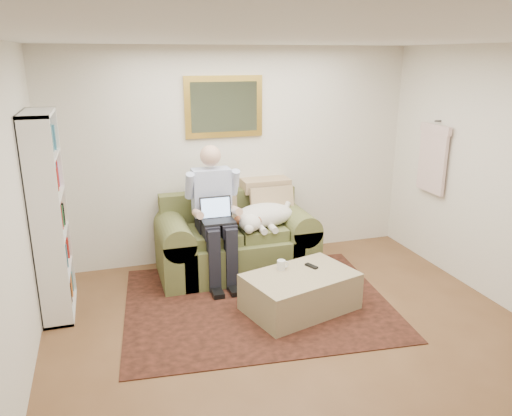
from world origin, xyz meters
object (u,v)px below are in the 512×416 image
laptop (217,215)px  ottoman (300,292)px  bookshelf (49,216)px  sofa (236,246)px  coffee_mug (281,265)px  sleeping_dog (264,215)px  seated_man (216,216)px

laptop → ottoman: bearing=-54.4°
bookshelf → sofa: bearing=11.7°
coffee_mug → bookshelf: bookshelf is taller
sleeping_dog → coffee_mug: sleeping_dog is taller
ottoman → seated_man: bearing=123.5°
sofa → laptop: laptop is taller
laptop → bookshelf: bookshelf is taller
sofa → seated_man: bearing=-148.5°
sleeping_dog → coffee_mug: size_ratio=7.50×
ottoman → bookshelf: size_ratio=0.54×
seated_man → sleeping_dog: (0.60, 0.07, -0.07)m
sofa → ottoman: 1.20m
sofa → bookshelf: size_ratio=0.91×
coffee_mug → bookshelf: bearing=165.6°
seated_man → coffee_mug: bearing=-58.3°
sofa → bookshelf: 2.12m
laptop → coffee_mug: (0.49, -0.73, -0.36)m
laptop → sleeping_dog: size_ratio=0.47×
ottoman → sleeping_dog: bearing=92.2°
coffee_mug → bookshelf: size_ratio=0.05×
laptop → ottoman: 1.26m
seated_man → ottoman: seated_man is taller
bookshelf → ottoman: bearing=-17.3°
sleeping_dog → seated_man: bearing=-172.9°
bookshelf → sleeping_dog: bearing=7.8°
seated_man → sleeping_dog: bearing=7.1°
sofa → seated_man: seated_man is taller
sleeping_dog → bookshelf: (-2.29, -0.31, 0.30)m
sofa → ottoman: (0.37, -1.13, -0.12)m
laptop → coffee_mug: size_ratio=3.53×
seated_man → bookshelf: (-1.69, -0.24, 0.23)m
bookshelf → seated_man: bearing=8.1°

